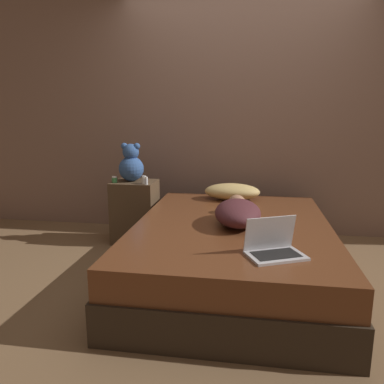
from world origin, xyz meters
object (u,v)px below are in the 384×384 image
(laptop, at_px, (274,247))
(bottle_green, at_px, (114,179))
(person_lying, at_px, (238,212))
(teddy_bear, at_px, (131,165))
(bottle_clear, at_px, (146,181))
(bottle_white, at_px, (144,180))
(pillow, at_px, (232,192))

(laptop, distance_m, bottle_green, 1.98)
(person_lying, height_order, teddy_bear, teddy_bear)
(laptop, height_order, bottle_clear, bottle_clear)
(teddy_bear, relative_size, bottle_clear, 5.13)
(laptop, xyz_separation_m, bottle_clear, (-1.14, 1.25, 0.14))
(bottle_clear, relative_size, bottle_green, 1.22)
(teddy_bear, height_order, bottle_green, teddy_bear)
(person_lying, distance_m, bottle_clear, 1.10)
(bottle_white, bearing_deg, bottle_clear, -55.87)
(bottle_clear, bearing_deg, person_lying, -34.35)
(bottle_green, bearing_deg, laptop, -41.28)
(person_lying, bearing_deg, bottle_white, 140.89)
(person_lying, distance_m, teddy_bear, 1.38)
(teddy_bear, distance_m, bottle_white, 0.24)
(laptop, distance_m, teddy_bear, 1.97)
(person_lying, bearing_deg, pillow, 92.67)
(laptop, bearing_deg, pillow, 78.04)
(bottle_white, relative_size, bottle_green, 1.22)
(teddy_bear, relative_size, bottle_white, 5.13)
(pillow, distance_m, bottle_green, 1.17)
(pillow, bearing_deg, laptop, -77.18)
(teddy_bear, distance_m, bottle_green, 0.22)
(pillow, bearing_deg, person_lying, -83.74)
(pillow, distance_m, bottle_clear, 0.85)
(person_lying, height_order, laptop, laptop)
(person_lying, xyz_separation_m, bottle_white, (-0.94, 0.67, 0.11))
(person_lying, xyz_separation_m, teddy_bear, (-1.11, 0.78, 0.24))
(person_lying, relative_size, teddy_bear, 1.84)
(bottle_clear, bearing_deg, pillow, 12.84)
(person_lying, distance_m, bottle_green, 1.43)
(laptop, bearing_deg, person_lying, 85.99)
(pillow, height_order, bottle_white, bottle_white)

